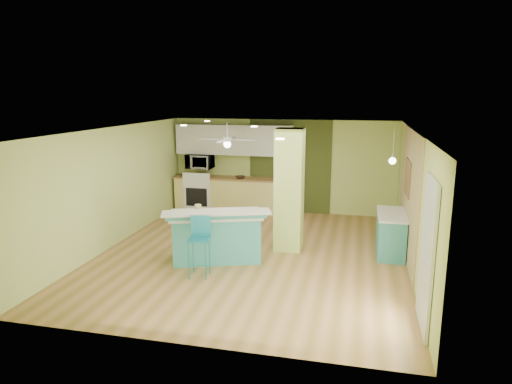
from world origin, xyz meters
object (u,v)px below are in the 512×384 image
at_px(fruit_bowl, 240,177).
at_px(side_counter, 391,233).
at_px(bar_stool, 200,237).
at_px(canister, 198,209).
at_px(peninsula, 216,235).

bearing_deg(fruit_bowl, side_counter, -32.84).
bearing_deg(fruit_bowl, bar_stool, -84.38).
xyz_separation_m(bar_stool, fruit_bowl, (-0.43, 4.37, 0.26)).
height_order(bar_stool, side_counter, bar_stool).
bearing_deg(bar_stool, canister, 105.32).
bearing_deg(fruit_bowl, canister, -88.39).
xyz_separation_m(bar_stool, side_counter, (3.35, 1.93, -0.30)).
xyz_separation_m(side_counter, fruit_bowl, (-3.78, 2.44, 0.55)).
xyz_separation_m(side_counter, canister, (-3.68, -1.09, 0.58)).
height_order(peninsula, canister, canister).
bearing_deg(bar_stool, peninsula, 81.21).
bearing_deg(side_counter, canister, -163.54).
distance_m(peninsula, fruit_bowl, 3.61).
bearing_deg(peninsula, side_counter, -1.09).
bearing_deg(bar_stool, side_counter, 23.74).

